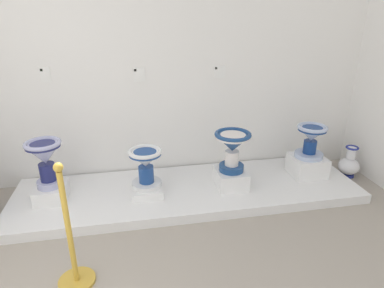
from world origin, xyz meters
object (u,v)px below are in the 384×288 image
(antique_toilet_rightmost, at_px, (45,156))
(info_placard_first, at_px, (45,74))
(decorative_vase_corner, at_px, (349,164))
(plinth_block_rightmost, at_px, (51,193))
(plinth_block_central_ornate, at_px, (231,178))
(info_placard_third, at_px, (220,72))
(info_placard_second, at_px, (139,74))
(plinth_block_broad_patterned, at_px, (307,166))
(antique_toilet_broad_patterned, at_px, (311,137))
(plinth_block_slender_white, at_px, (147,189))
(stanchion_post_near_left, at_px, (72,252))
(antique_toilet_slender_white, at_px, (146,162))
(antique_toilet_central_ornate, at_px, (232,145))

(antique_toilet_rightmost, xyz_separation_m, info_placard_first, (0.00, 0.52, 0.69))
(info_placard_first, relative_size, decorative_vase_corner, 0.42)
(decorative_vase_corner, bearing_deg, info_placard_first, 172.34)
(plinth_block_rightmost, height_order, plinth_block_central_ornate, plinth_block_central_ornate)
(info_placard_third, bearing_deg, info_placard_second, 180.00)
(plinth_block_broad_patterned, distance_m, info_placard_third, 1.47)
(antique_toilet_broad_patterned, bearing_deg, plinth_block_slender_white, -177.65)
(antique_toilet_rightmost, xyz_separation_m, info_placard_third, (1.85, 0.52, 0.66))
(info_placard_third, bearing_deg, stanchion_post_near_left, -132.72)
(plinth_block_rightmost, distance_m, antique_toilet_rightmost, 0.40)
(plinth_block_broad_patterned, bearing_deg, info_placard_second, 164.89)
(plinth_block_central_ornate, bearing_deg, plinth_block_broad_patterned, 6.35)
(antique_toilet_broad_patterned, distance_m, info_placard_first, 2.91)
(plinth_block_rightmost, height_order, info_placard_third, info_placard_third)
(plinth_block_slender_white, height_order, info_placard_third, info_placard_third)
(plinth_block_rightmost, xyz_separation_m, antique_toilet_slender_white, (0.95, -0.05, 0.27))
(info_placard_first, height_order, decorative_vase_corner, info_placard_first)
(plinth_block_rightmost, relative_size, plinth_block_central_ornate, 0.93)
(decorative_vase_corner, bearing_deg, antique_toilet_slender_white, -177.19)
(info_placard_third, bearing_deg, plinth_block_central_ornate, -90.42)
(plinth_block_central_ornate, xyz_separation_m, plinth_block_broad_patterned, (0.94, 0.11, 0.02))
(plinth_block_rightmost, distance_m, info_placard_first, 1.20)
(plinth_block_rightmost, bearing_deg, plinth_block_slender_white, -2.77)
(antique_toilet_rightmost, distance_m, antique_toilet_slender_white, 0.96)
(antique_toilet_broad_patterned, xyz_separation_m, info_placard_third, (-0.94, 0.50, 0.67))
(plinth_block_slender_white, height_order, info_placard_first, info_placard_first)
(antique_toilet_rightmost, bearing_deg, decorative_vase_corner, 1.24)
(info_placard_third, bearing_deg, antique_toilet_broad_patterned, -27.78)
(plinth_block_central_ornate, relative_size, stanchion_post_near_left, 0.36)
(plinth_block_central_ornate, bearing_deg, plinth_block_slender_white, 178.11)
(plinth_block_rightmost, distance_m, info_placard_second, 1.52)
(info_placard_third, height_order, stanchion_post_near_left, info_placard_third)
(plinth_block_rightmost, height_order, antique_toilet_broad_patterned, antique_toilet_broad_patterned)
(plinth_block_central_ornate, relative_size, info_placard_third, 2.56)
(plinth_block_central_ornate, distance_m, antique_toilet_central_ornate, 0.39)
(plinth_block_rightmost, relative_size, antique_toilet_central_ornate, 0.76)
(plinth_block_slender_white, bearing_deg, antique_toilet_slender_white, 135.00)
(info_placard_second, bearing_deg, stanchion_post_near_left, -110.20)
(antique_toilet_slender_white, distance_m, plinth_block_broad_patterned, 1.86)
(antique_toilet_slender_white, relative_size, antique_toilet_broad_patterned, 1.08)
(decorative_vase_corner, bearing_deg, plinth_block_central_ornate, -174.44)
(plinth_block_central_ornate, relative_size, info_placard_first, 2.21)
(info_placard_second, xyz_separation_m, decorative_vase_corner, (2.41, -0.45, -1.08))
(antique_toilet_broad_patterned, xyz_separation_m, info_placard_first, (-2.78, 0.50, 0.70))
(antique_toilet_central_ornate, distance_m, plinth_block_broad_patterned, 1.02)
(info_placard_first, bearing_deg, antique_toilet_central_ornate, -18.07)
(antique_toilet_central_ornate, height_order, info_placard_second, info_placard_second)
(plinth_block_slender_white, relative_size, info_placard_second, 2.42)
(antique_toilet_rightmost, bearing_deg, info_placard_third, 15.84)
(antique_toilet_rightmost, relative_size, info_placard_first, 2.99)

